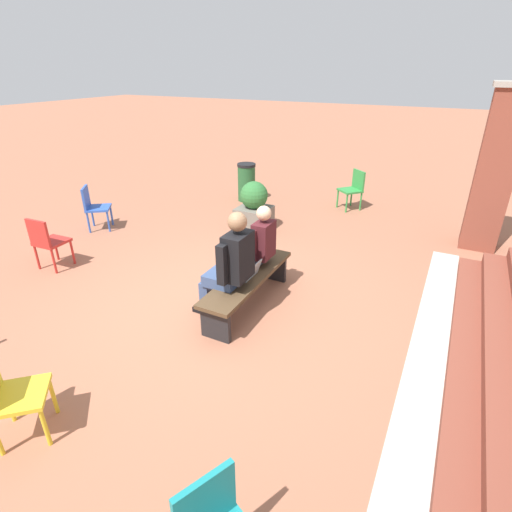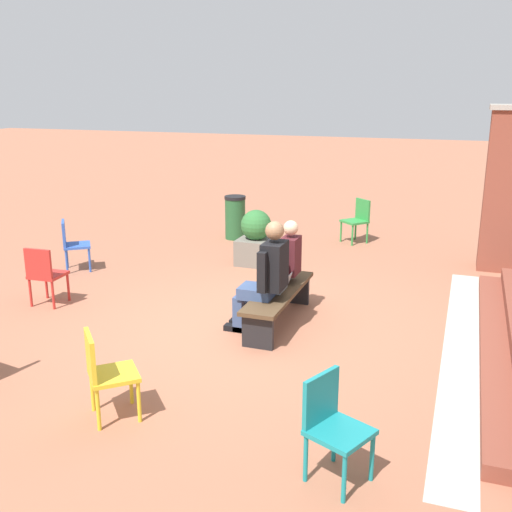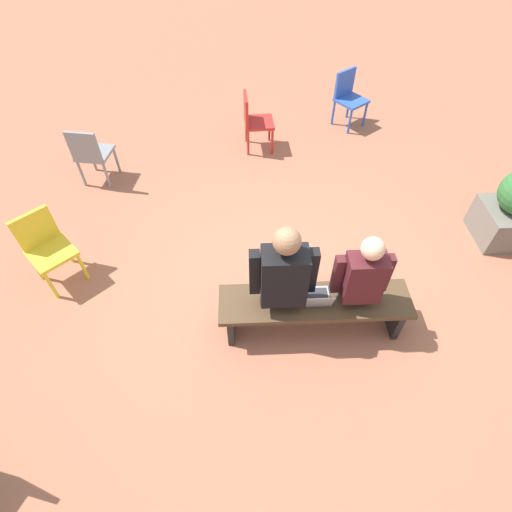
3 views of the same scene
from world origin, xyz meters
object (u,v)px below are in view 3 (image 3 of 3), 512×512
object	(u,v)px
person_adult	(282,275)
plastic_chair_near_bench_right	(348,95)
plastic_chair_mid_courtyard	(254,119)
laptop	(314,298)
plastic_chair_far_left	(91,152)
bench	(314,306)
plastic_chair_by_pillar	(46,245)
person_student	(358,278)

from	to	relation	value
person_adult	plastic_chair_near_bench_right	bearing A→B (deg)	-110.02
plastic_chair_mid_courtyard	laptop	bearing A→B (deg)	97.49
person_adult	plastic_chair_far_left	xyz separation A→B (m)	(2.31, -2.40, -0.27)
bench	plastic_chair_by_pillar	world-z (taller)	plastic_chair_by_pillar
person_adult	plastic_chair_by_pillar	bearing A→B (deg)	-16.77
bench	plastic_chair_near_bench_right	bearing A→B (deg)	-105.41
bench	plastic_chair_by_pillar	bearing A→B (deg)	-16.29
plastic_chair_mid_courtyard	plastic_chair_far_left	xyz separation A→B (m)	(2.18, 0.77, 0.00)
person_student	laptop	xyz separation A→B (m)	(0.39, 0.08, -0.19)
person_adult	plastic_chair_far_left	distance (m)	3.34
laptop	plastic_chair_near_bench_right	distance (m)	4.06
person_adult	plastic_chair_by_pillar	distance (m)	2.50
person_adult	plastic_chair_near_bench_right	world-z (taller)	person_adult
laptop	plastic_chair_by_pillar	xyz separation A→B (m)	(2.68, -0.80, -0.02)
bench	plastic_chair_far_left	xyz separation A→B (m)	(2.63, -2.47, 0.13)
person_adult	laptop	xyz separation A→B (m)	(-0.30, 0.08, -0.25)
plastic_chair_near_bench_right	plastic_chair_far_left	distance (m)	3.97
plastic_chair_by_pillar	person_adult	bearing A→B (deg)	163.23
plastic_chair_far_left	person_adult	bearing A→B (deg)	133.96
plastic_chair_far_left	person_student	bearing A→B (deg)	141.29
person_student	plastic_chair_mid_courtyard	size ratio (longest dim) A/B	1.52
bench	laptop	size ratio (longest dim) A/B	5.62
plastic_chair_mid_courtyard	person_student	bearing A→B (deg)	104.50
bench	person_student	bearing A→B (deg)	-170.23
plastic_chair_mid_courtyard	plastic_chair_by_pillar	xyz separation A→B (m)	(2.25, 2.44, 0.00)
bench	plastic_chair_near_bench_right	xyz separation A→B (m)	(-1.07, -3.90, 0.13)
person_student	plastic_chair_far_left	world-z (taller)	person_student
bench	plastic_chair_mid_courtyard	size ratio (longest dim) A/B	2.14
bench	person_student	distance (m)	0.50
bench	person_student	xyz separation A→B (m)	(-0.37, -0.06, 0.34)
laptop	plastic_chair_mid_courtyard	size ratio (longest dim) A/B	0.38
plastic_chair_near_bench_right	plastic_chair_by_pillar	bearing A→B (deg)	39.45
laptop	plastic_chair_by_pillar	bearing A→B (deg)	-16.66
bench	person_adult	xyz separation A→B (m)	(0.32, -0.07, 0.39)
person_student	plastic_chair_far_left	distance (m)	3.85
person_adult	plastic_chair_mid_courtyard	bearing A→B (deg)	-87.62
bench	plastic_chair_by_pillar	xyz separation A→B (m)	(2.70, -0.79, 0.13)
plastic_chair_near_bench_right	plastic_chair_far_left	xyz separation A→B (m)	(3.70, 1.43, 0.00)
plastic_chair_mid_courtyard	plastic_chair_far_left	size ratio (longest dim) A/B	1.00
person_adult	plastic_chair_far_left	world-z (taller)	person_adult
person_adult	plastic_chair_far_left	bearing A→B (deg)	-46.04
person_student	laptop	size ratio (longest dim) A/B	4.00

